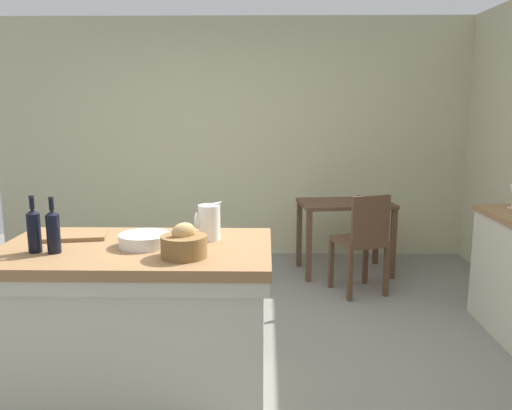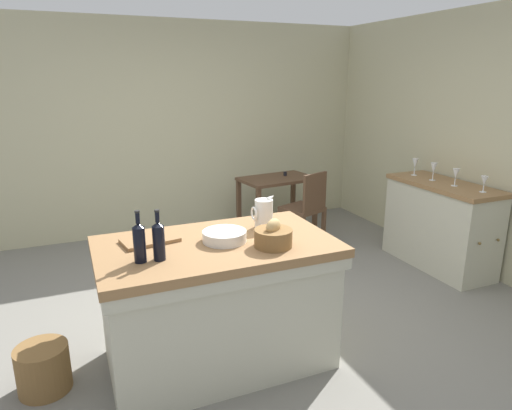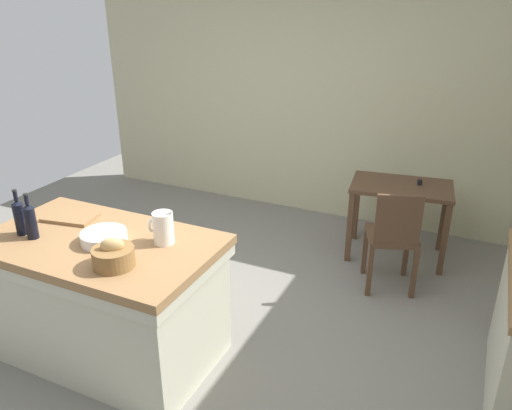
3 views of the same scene
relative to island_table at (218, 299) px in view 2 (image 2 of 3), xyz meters
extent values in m
plane|color=slate|center=(0.40, 0.41, -0.48)|extent=(6.76, 6.76, 0.00)
cube|color=#B7B28E|center=(0.40, 3.01, 0.82)|extent=(5.32, 0.12, 2.60)
cube|color=#B7B28E|center=(3.00, 0.41, 0.82)|extent=(0.12, 5.20, 2.60)
cube|color=olive|center=(0.00, 0.00, 0.38)|extent=(1.54, 0.90, 0.06)
cube|color=#BCBAA3|center=(0.00, 0.00, 0.31)|extent=(1.52, 0.88, 0.08)
cube|color=#BCBAA3|center=(0.00, 0.00, -0.07)|extent=(1.46, 0.82, 0.83)
cube|color=olive|center=(2.66, 0.70, 0.40)|extent=(0.52, 1.19, 0.04)
cube|color=#BCBAA3|center=(2.66, 0.70, -0.05)|extent=(0.49, 1.16, 0.85)
sphere|color=brown|center=(2.54, 0.10, -0.01)|extent=(0.03, 0.03, 0.03)
sphere|color=brown|center=(2.77, 0.10, -0.01)|extent=(0.03, 0.03, 0.03)
cube|color=#513826|center=(1.53, 2.28, 0.23)|extent=(0.96, 0.67, 0.04)
cube|color=#513826|center=(1.15, 1.98, -0.13)|extent=(0.06, 0.06, 0.69)
cube|color=#513826|center=(1.98, 2.09, -0.13)|extent=(0.06, 0.06, 0.69)
cube|color=#513826|center=(1.09, 2.47, -0.13)|extent=(0.06, 0.06, 0.69)
cube|color=#513826|center=(1.91, 2.58, -0.13)|extent=(0.06, 0.06, 0.69)
cylinder|color=black|center=(1.68, 2.35, 0.27)|extent=(0.04, 0.04, 0.05)
cube|color=#513826|center=(1.58, 1.71, -0.01)|extent=(0.51, 0.51, 0.04)
cube|color=#513826|center=(1.64, 1.54, 0.23)|extent=(0.35, 0.15, 0.42)
cube|color=#513826|center=(1.69, 1.94, -0.25)|extent=(0.05, 0.05, 0.45)
cube|color=#513826|center=(1.35, 1.82, -0.25)|extent=(0.05, 0.05, 0.45)
cube|color=#513826|center=(1.81, 1.60, -0.25)|extent=(0.05, 0.05, 0.45)
cube|color=#513826|center=(1.47, 1.48, -0.25)|extent=(0.05, 0.05, 0.45)
cylinder|color=silver|center=(0.41, 0.15, 0.51)|extent=(0.13, 0.13, 0.21)
cone|color=silver|center=(0.47, 0.15, 0.63)|extent=(0.07, 0.04, 0.06)
torus|color=silver|center=(0.33, 0.15, 0.52)|extent=(0.02, 0.10, 0.10)
cylinder|color=silver|center=(0.06, 0.00, 0.44)|extent=(0.29, 0.29, 0.07)
cylinder|color=brown|center=(0.31, -0.21, 0.47)|extent=(0.24, 0.24, 0.11)
ellipsoid|color=tan|center=(0.31, -0.21, 0.54)|extent=(0.15, 0.14, 0.10)
cube|color=olive|center=(-0.40, 0.17, 0.42)|extent=(0.39, 0.27, 0.02)
cylinder|color=black|center=(-0.40, -0.15, 0.51)|extent=(0.07, 0.07, 0.21)
cone|color=black|center=(-0.40, -0.15, 0.63)|extent=(0.07, 0.07, 0.02)
cylinder|color=black|center=(-0.40, -0.15, 0.68)|extent=(0.03, 0.03, 0.07)
cylinder|color=black|center=(-0.40, -0.15, 0.71)|extent=(0.03, 0.03, 0.01)
cylinder|color=black|center=(-0.51, -0.14, 0.52)|extent=(0.07, 0.07, 0.21)
cone|color=black|center=(-0.51, -0.14, 0.63)|extent=(0.07, 0.07, 0.03)
cylinder|color=black|center=(-0.51, -0.14, 0.68)|extent=(0.03, 0.03, 0.08)
cylinder|color=black|center=(-0.51, -0.14, 0.72)|extent=(0.03, 0.03, 0.01)
cylinder|color=white|center=(2.69, 0.27, 0.42)|extent=(0.06, 0.06, 0.00)
cylinder|color=white|center=(2.69, 0.27, 0.45)|extent=(0.01, 0.01, 0.06)
cone|color=white|center=(2.69, 0.27, 0.53)|extent=(0.07, 0.07, 0.09)
cylinder|color=white|center=(2.64, 0.56, 0.42)|extent=(0.06, 0.06, 0.00)
cylinder|color=white|center=(2.64, 0.56, 0.46)|extent=(0.01, 0.01, 0.07)
cone|color=white|center=(2.64, 0.56, 0.54)|extent=(0.07, 0.07, 0.10)
cylinder|color=white|center=(2.62, 0.84, 0.42)|extent=(0.06, 0.06, 0.00)
cylinder|color=white|center=(2.62, 0.84, 0.46)|extent=(0.01, 0.01, 0.07)
cone|color=white|center=(2.62, 0.84, 0.55)|extent=(0.07, 0.07, 0.11)
cylinder|color=white|center=(2.63, 1.11, 0.42)|extent=(0.06, 0.06, 0.00)
cylinder|color=white|center=(2.63, 1.11, 0.46)|extent=(0.01, 0.01, 0.07)
cone|color=white|center=(2.63, 1.11, 0.55)|extent=(0.07, 0.07, 0.11)
cylinder|color=brown|center=(-1.12, 0.14, -0.33)|extent=(0.32, 0.32, 0.30)
camera|label=1|loc=(0.74, -2.88, 1.20)|focal=37.02mm
camera|label=2|loc=(-0.84, -2.66, 1.46)|focal=31.71mm
camera|label=3|loc=(2.13, -2.16, 1.88)|focal=35.12mm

